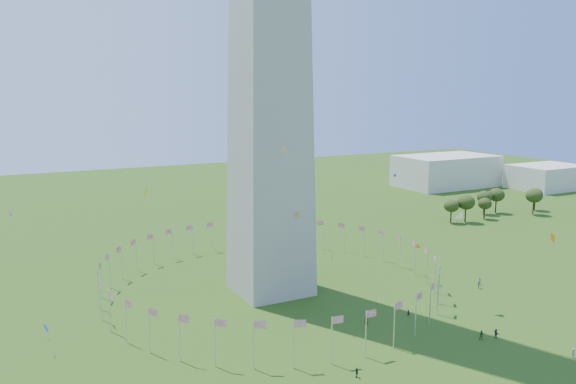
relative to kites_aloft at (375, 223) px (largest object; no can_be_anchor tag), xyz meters
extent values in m
plane|color=#24440F|center=(-12.04, -24.22, -21.04)|extent=(600.00, 600.00, 0.00)
cylinder|color=silver|center=(27.96, 25.78, -16.54)|extent=(0.24, 0.24, 9.00)
cylinder|color=silver|center=(27.36, 32.73, -16.54)|extent=(0.24, 0.24, 9.00)
cylinder|color=silver|center=(25.55, 39.46, -16.54)|extent=(0.24, 0.24, 9.00)
cylinder|color=silver|center=(22.61, 45.78, -16.54)|extent=(0.24, 0.24, 9.00)
cylinder|color=silver|center=(18.61, 51.50, -16.54)|extent=(0.24, 0.24, 9.00)
cylinder|color=silver|center=(13.68, 56.43, -16.54)|extent=(0.24, 0.24, 9.00)
cylinder|color=silver|center=(7.96, 60.42, -16.54)|extent=(0.24, 0.24, 9.00)
cylinder|color=silver|center=(1.65, 63.37, -16.54)|extent=(0.24, 0.24, 9.00)
cylinder|color=silver|center=(-5.09, 65.18, -16.54)|extent=(0.24, 0.24, 9.00)
cylinder|color=silver|center=(-12.04, 65.78, -16.54)|extent=(0.24, 0.24, 9.00)
cylinder|color=silver|center=(-18.98, 65.18, -16.54)|extent=(0.24, 0.24, 9.00)
cylinder|color=silver|center=(-25.72, 63.37, -16.54)|extent=(0.24, 0.24, 9.00)
cylinder|color=silver|center=(-32.04, 60.42, -16.54)|extent=(0.24, 0.24, 9.00)
cylinder|color=silver|center=(-37.75, 56.43, -16.54)|extent=(0.24, 0.24, 9.00)
cylinder|color=silver|center=(-42.68, 51.50, -16.54)|extent=(0.24, 0.24, 9.00)
cylinder|color=silver|center=(-46.68, 45.78, -16.54)|extent=(0.24, 0.24, 9.00)
cylinder|color=silver|center=(-49.62, 39.46, -16.54)|extent=(0.24, 0.24, 9.00)
cylinder|color=silver|center=(-51.43, 32.73, -16.54)|extent=(0.24, 0.24, 9.00)
cylinder|color=silver|center=(-52.04, 25.78, -16.54)|extent=(0.24, 0.24, 9.00)
cylinder|color=silver|center=(-51.43, 18.84, -16.54)|extent=(0.24, 0.24, 9.00)
cylinder|color=silver|center=(-49.62, 12.10, -16.54)|extent=(0.24, 0.24, 9.00)
cylinder|color=silver|center=(-46.68, 5.78, -16.54)|extent=(0.24, 0.24, 9.00)
cylinder|color=silver|center=(-42.68, 0.07, -16.54)|extent=(0.24, 0.24, 9.00)
cylinder|color=silver|center=(-37.75, -4.86, -16.54)|extent=(0.24, 0.24, 9.00)
cylinder|color=silver|center=(-32.04, -8.86, -16.54)|extent=(0.24, 0.24, 9.00)
cylinder|color=silver|center=(-25.72, -11.80, -16.54)|extent=(0.24, 0.24, 9.00)
cylinder|color=silver|center=(-18.98, -13.61, -16.54)|extent=(0.24, 0.24, 9.00)
cylinder|color=silver|center=(-12.04, -14.22, -16.54)|extent=(0.24, 0.24, 9.00)
cylinder|color=silver|center=(-5.09, -13.61, -16.54)|extent=(0.24, 0.24, 9.00)
cylinder|color=silver|center=(1.65, -11.80, -16.54)|extent=(0.24, 0.24, 9.00)
cylinder|color=silver|center=(7.96, -8.86, -16.54)|extent=(0.24, 0.24, 9.00)
cylinder|color=silver|center=(13.68, -4.86, -16.54)|extent=(0.24, 0.24, 9.00)
cylinder|color=silver|center=(18.61, 0.07, -16.54)|extent=(0.24, 0.24, 9.00)
cylinder|color=silver|center=(22.61, 5.78, -16.54)|extent=(0.24, 0.24, 9.00)
cylinder|color=silver|center=(25.55, 12.10, -16.54)|extent=(0.24, 0.24, 9.00)
cylinder|color=silver|center=(27.36, 18.84, -16.54)|extent=(0.24, 0.24, 9.00)
cube|color=beige|center=(137.96, 125.78, -13.04)|extent=(50.00, 30.00, 16.00)
cube|color=beige|center=(177.96, 95.78, -15.04)|extent=(35.00, 25.00, 12.00)
imported|color=#36184A|center=(15.86, -19.29, -20.15)|extent=(0.98, 1.76, 1.80)
imported|color=#511213|center=(-3.02, -1.80, -20.17)|extent=(1.03, 0.98, 1.75)
imported|color=black|center=(-17.65, -19.60, -20.19)|extent=(0.87, 1.14, 1.72)
imported|color=black|center=(7.52, -2.71, -20.29)|extent=(0.63, 0.50, 1.50)
imported|color=#74695D|center=(36.99, 5.10, -20.20)|extent=(0.90, 0.74, 1.68)
imported|color=#1F2748|center=(34.63, 3.22, -20.16)|extent=(1.15, 1.32, 1.77)
imported|color=gray|center=(21.69, -32.07, -20.11)|extent=(1.06, 1.38, 1.88)
imported|color=#1B4527|center=(12.60, -18.67, -20.08)|extent=(1.18, 1.17, 1.93)
plane|color=white|center=(21.34, -2.39, -0.21)|extent=(2.47, 1.52, 2.58)
plane|color=yellow|center=(-48.95, -5.85, 11.29)|extent=(0.62, 1.77, 1.66)
plane|color=#CC2699|center=(-67.77, 31.37, 2.95)|extent=(0.80, 1.94, 1.78)
plane|color=orange|center=(-8.99, 17.15, -0.50)|extent=(1.34, 0.71, 1.51)
plane|color=orange|center=(-16.19, 10.16, 15.27)|extent=(1.74, 0.42, 1.71)
plane|color=white|center=(6.61, 33.08, 16.83)|extent=(0.47, 1.03, 1.11)
plane|color=orange|center=(13.92, -31.54, 2.47)|extent=(0.45, 1.70, 1.68)
plane|color=orange|center=(15.93, 4.79, -8.23)|extent=(1.02, 1.30, 1.41)
plane|color=green|center=(-4.48, 9.68, -9.12)|extent=(1.78, 0.73, 1.82)
plane|color=blue|center=(-63.67, 14.49, -16.04)|extent=(0.65, 1.59, 1.47)
plane|color=blue|center=(21.65, 21.35, 5.88)|extent=(0.94, 0.40, 1.00)
ellipsoid|color=#334818|center=(79.54, 60.31, -16.69)|extent=(5.58, 5.58, 8.72)
ellipsoid|color=#334818|center=(85.02, 58.53, -15.90)|extent=(6.59, 6.59, 10.30)
ellipsoid|color=#334818|center=(95.60, 59.25, -16.98)|extent=(5.20, 5.20, 8.13)
ellipsoid|color=#334818|center=(102.10, 65.59, -16.34)|extent=(6.02, 6.02, 9.40)
ellipsoid|color=#334818|center=(108.26, 65.20, -16.06)|extent=(6.37, 6.37, 9.96)
ellipsoid|color=#334818|center=(119.18, 56.13, -15.92)|extent=(6.56, 6.56, 10.25)
ellipsoid|color=#334818|center=(126.70, 61.51, -16.48)|extent=(5.85, 5.85, 9.14)
camera|label=1|loc=(-69.17, -92.96, 26.82)|focal=35.00mm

